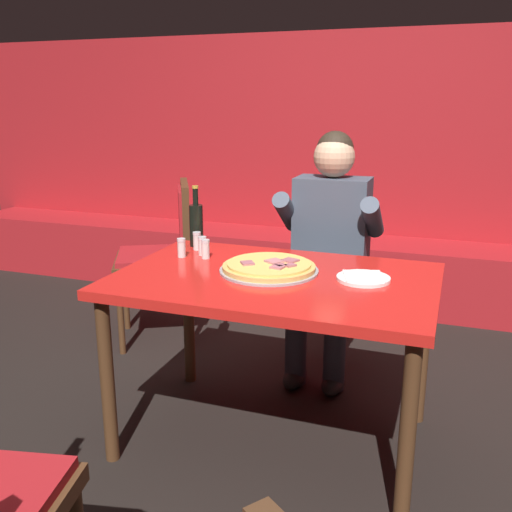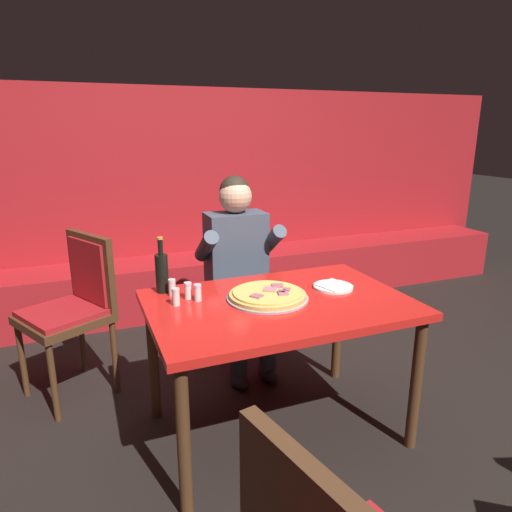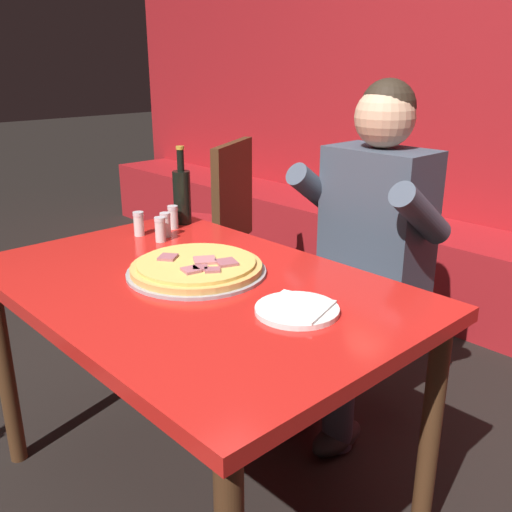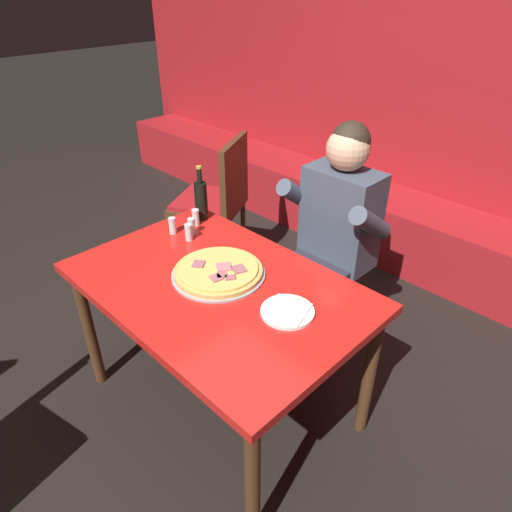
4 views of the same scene
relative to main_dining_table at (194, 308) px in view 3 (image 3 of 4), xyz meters
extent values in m
plane|color=black|center=(0.00, 0.00, -0.66)|extent=(24.00, 24.00, 0.00)
cube|color=#A3191E|center=(0.00, 1.86, -0.43)|extent=(6.46, 0.48, 0.46)
cylinder|color=#4C2D19|center=(-0.58, -0.36, -0.31)|extent=(0.06, 0.06, 0.70)
cylinder|color=#4C2D19|center=(-0.58, 0.36, -0.31)|extent=(0.06, 0.06, 0.70)
cylinder|color=#4C2D19|center=(0.58, 0.36, -0.31)|extent=(0.06, 0.06, 0.70)
cube|color=red|center=(0.00, 0.00, 0.06)|extent=(1.27, 0.85, 0.04)
cylinder|color=#9E9EA3|center=(-0.04, 0.05, 0.09)|extent=(0.41, 0.41, 0.01)
cylinder|color=#DBA856|center=(-0.04, 0.05, 0.10)|extent=(0.38, 0.38, 0.02)
cylinder|color=#E5BC5B|center=(-0.04, 0.05, 0.12)|extent=(0.35, 0.35, 0.01)
cube|color=#C6757A|center=(-0.02, 0.06, 0.12)|extent=(0.09, 0.09, 0.01)
cube|color=#B76670|center=(0.01, -0.02, 0.12)|extent=(0.06, 0.05, 0.01)
cube|color=#A85B66|center=(0.05, 0.03, 0.12)|extent=(0.05, 0.05, 0.01)
cube|color=#A85B66|center=(-0.12, 0.00, 0.12)|extent=(0.07, 0.07, 0.01)
cube|color=#A85B66|center=(0.02, 0.01, 0.12)|extent=(0.06, 0.06, 0.01)
cube|color=#A85B66|center=(0.03, 0.10, 0.12)|extent=(0.08, 0.07, 0.01)
cylinder|color=white|center=(0.34, 0.06, 0.09)|extent=(0.21, 0.21, 0.01)
cube|color=white|center=(0.34, 0.06, 0.10)|extent=(0.19, 0.19, 0.01)
cylinder|color=black|center=(-0.51, 0.34, 0.18)|extent=(0.07, 0.07, 0.20)
cylinder|color=black|center=(-0.51, 0.34, 0.32)|extent=(0.03, 0.03, 0.08)
cylinder|color=#B29933|center=(-0.51, 0.34, 0.37)|extent=(0.03, 0.03, 0.01)
cylinder|color=silver|center=(-0.41, 0.19, 0.12)|extent=(0.04, 0.04, 0.07)
cylinder|color=silver|center=(-0.41, 0.19, 0.10)|extent=(0.03, 0.03, 0.04)
cylinder|color=silver|center=(-0.41, 0.19, 0.16)|extent=(0.04, 0.04, 0.01)
cylinder|color=silver|center=(-0.47, 0.27, 0.12)|extent=(0.04, 0.04, 0.07)
cylinder|color=#B23323|center=(-0.47, 0.27, 0.10)|extent=(0.03, 0.03, 0.04)
cylinder|color=silver|center=(-0.47, 0.27, 0.16)|extent=(0.04, 0.04, 0.01)
cylinder|color=silver|center=(-0.48, 0.13, 0.12)|extent=(0.04, 0.04, 0.07)
cylinder|color=#28231E|center=(-0.48, 0.13, 0.10)|extent=(0.03, 0.03, 0.04)
cylinder|color=silver|center=(-0.48, 0.13, 0.16)|extent=(0.04, 0.04, 0.01)
cylinder|color=silver|center=(-0.37, 0.14, 0.12)|extent=(0.04, 0.04, 0.07)
cylinder|color=#516B33|center=(-0.37, 0.14, 0.10)|extent=(0.03, 0.03, 0.04)
cylinder|color=silver|center=(-0.37, 0.14, 0.16)|extent=(0.04, 0.04, 0.01)
ellipsoid|color=black|center=(-0.04, 0.50, -0.61)|extent=(0.11, 0.24, 0.09)
ellipsoid|color=black|center=(0.16, 0.50, -0.61)|extent=(0.11, 0.24, 0.09)
cylinder|color=#282833|center=(-0.04, 0.50, -0.43)|extent=(0.11, 0.11, 0.43)
cylinder|color=#282833|center=(0.16, 0.50, -0.43)|extent=(0.11, 0.11, 0.43)
cube|color=#282833|center=(0.06, 0.60, -0.15)|extent=(0.34, 0.40, 0.12)
cube|color=#424C5B|center=(0.06, 0.80, 0.12)|extent=(0.38, 0.22, 0.52)
cylinder|color=#424C5B|center=(-0.16, 0.72, 0.20)|extent=(0.09, 0.30, 0.25)
cylinder|color=#424C5B|center=(0.28, 0.72, 0.20)|extent=(0.09, 0.30, 0.25)
sphere|color=#D6A884|center=(0.06, 0.80, 0.49)|extent=(0.21, 0.21, 0.21)
sphere|color=#2D2319|center=(0.06, 0.81, 0.52)|extent=(0.19, 0.19, 0.19)
cylinder|color=#4C2D19|center=(-1.27, 0.86, -0.42)|extent=(0.04, 0.04, 0.47)
cylinder|color=#4C2D19|center=(-1.09, 0.52, -0.42)|extent=(0.04, 0.04, 0.47)
cylinder|color=#4C2D19|center=(-0.93, 1.04, -0.42)|extent=(0.04, 0.04, 0.47)
cylinder|color=#4C2D19|center=(-0.76, 0.70, -0.42)|extent=(0.04, 0.04, 0.47)
cube|color=#4C2D19|center=(-1.01, 0.78, -0.17)|extent=(0.59, 0.59, 0.05)
cube|color=#A3191E|center=(-1.01, 0.78, -0.13)|extent=(0.55, 0.55, 0.03)
cube|color=#4C2D19|center=(-0.84, 0.87, 0.08)|extent=(0.24, 0.41, 0.45)
cube|color=#A3191E|center=(-0.86, 0.86, 0.08)|extent=(0.19, 0.33, 0.37)
camera|label=1|loc=(0.66, -2.09, 0.77)|focal=40.00mm
camera|label=2|loc=(-0.88, -1.91, 0.91)|focal=32.00mm
camera|label=3|loc=(1.21, -0.89, 0.68)|focal=40.00mm
camera|label=4|loc=(1.23, -1.00, 1.21)|focal=32.00mm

